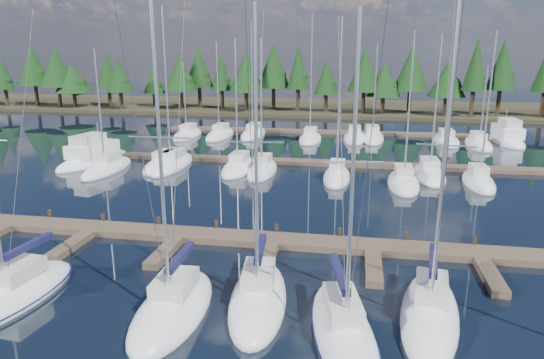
% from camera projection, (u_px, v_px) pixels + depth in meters
% --- Properties ---
extents(ground, '(260.00, 260.00, 0.00)m').
position_uv_depth(ground, '(298.00, 190.00, 41.56)').
color(ground, black).
rests_on(ground, ground).
extents(far_shore, '(220.00, 30.00, 0.60)m').
position_uv_depth(far_shore, '(334.00, 108.00, 98.56)').
color(far_shore, '#332E1C').
rests_on(far_shore, ground).
extents(main_dock, '(44.00, 6.13, 0.90)m').
position_uv_depth(main_dock, '(272.00, 244.00, 29.48)').
color(main_dock, brown).
rests_on(main_dock, ground).
extents(back_docks, '(50.00, 21.80, 0.40)m').
position_uv_depth(back_docks, '(317.00, 145.00, 60.13)').
color(back_docks, brown).
rests_on(back_docks, ground).
extents(front_sailboat_1, '(3.81, 8.04, 14.35)m').
position_uv_depth(front_sailboat_1, '(14.00, 294.00, 23.32)').
color(front_sailboat_1, white).
rests_on(front_sailboat_1, ground).
extents(front_sailboat_2, '(3.06, 7.55, 14.92)m').
position_uv_depth(front_sailboat_2, '(173.00, 308.00, 22.01)').
color(front_sailboat_2, white).
rests_on(front_sailboat_2, ground).
extents(front_sailboat_3, '(3.52, 8.19, 14.28)m').
position_uv_depth(front_sailboat_3, '(258.00, 298.00, 22.88)').
color(front_sailboat_3, white).
rests_on(front_sailboat_3, ground).
extents(front_sailboat_4, '(4.32, 9.43, 13.89)m').
position_uv_depth(front_sailboat_4, '(343.00, 332.00, 20.12)').
color(front_sailboat_4, white).
rests_on(front_sailboat_4, ground).
extents(front_sailboat_5, '(3.63, 8.58, 14.49)m').
position_uv_depth(front_sailboat_5, '(430.00, 313.00, 21.59)').
color(front_sailboat_5, white).
rests_on(front_sailboat_5, ground).
extents(back_sailboat_rows, '(45.89, 32.63, 16.81)m').
position_uv_depth(back_sailboat_rows, '(316.00, 152.00, 55.67)').
color(back_sailboat_rows, white).
rests_on(back_sailboat_rows, ground).
extents(motor_yacht_left, '(5.44, 10.74, 5.14)m').
position_uv_depth(motor_yacht_left, '(93.00, 158.00, 51.55)').
color(motor_yacht_left, white).
rests_on(motor_yacht_left, ground).
extents(motor_yacht_right, '(3.81, 10.35, 5.13)m').
position_uv_depth(motor_yacht_right, '(507.00, 138.00, 63.00)').
color(motor_yacht_right, white).
rests_on(motor_yacht_right, ground).
extents(tree_line, '(183.63, 11.10, 13.17)m').
position_uv_depth(tree_line, '(319.00, 74.00, 87.81)').
color(tree_line, black).
rests_on(tree_line, far_shore).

